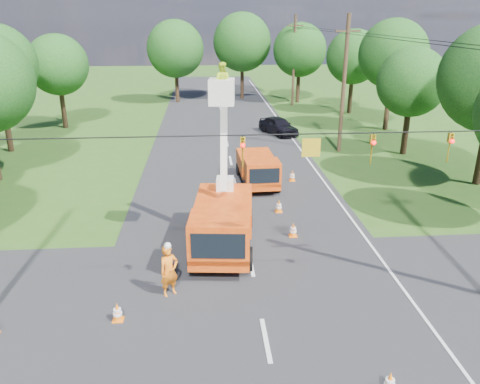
{
  "coord_description": "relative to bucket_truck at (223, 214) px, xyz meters",
  "views": [
    {
      "loc": [
        -1.77,
        -12.27,
        9.8
      ],
      "look_at": [
        -0.32,
        6.75,
        2.6
      ],
      "focal_mm": 35.0,
      "sensor_mm": 36.0,
      "label": 1
    }
  ],
  "objects": [
    {
      "name": "edge_line",
      "position": [
        6.7,
        13.46,
        -1.68
      ],
      "size": [
        0.12,
        90.0,
        0.02
      ],
      "primitive_type": "cube",
      "color": "silver",
      "rests_on": "ground"
    },
    {
      "name": "road_cross",
      "position": [
        1.1,
        -4.54,
        -1.68
      ],
      "size": [
        56.0,
        10.0,
        0.07
      ],
      "primitive_type": "cube",
      "color": "black",
      "rests_on": "ground"
    },
    {
      "name": "traffic_cone_7",
      "position": [
        4.74,
        8.77,
        -1.32
      ],
      "size": [
        0.38,
        0.38,
        0.71
      ],
      "color": "orange",
      "rests_on": "ground"
    },
    {
      "name": "traffic_cone_1",
      "position": [
        4.21,
        -9.0,
        -1.32
      ],
      "size": [
        0.38,
        0.38,
        0.71
      ],
      "color": "orange",
      "rests_on": "ground"
    },
    {
      "name": "tree_far_c",
      "position": [
        10.6,
        37.46,
        4.38
      ],
      "size": [
        6.2,
        6.2,
        9.18
      ],
      "color": "#382616",
      "rests_on": "ground"
    },
    {
      "name": "tree_right_c",
      "position": [
        14.3,
        14.46,
        3.63
      ],
      "size": [
        5.0,
        5.0,
        7.83
      ],
      "color": "#382616",
      "rests_on": "ground"
    },
    {
      "name": "tree_left_f",
      "position": [
        -13.7,
        25.46,
        4.0
      ],
      "size": [
        5.4,
        5.4,
        8.4
      ],
      "color": "#382616",
      "rests_on": "ground"
    },
    {
      "name": "tree_right_e",
      "position": [
        14.9,
        30.46,
        4.13
      ],
      "size": [
        5.6,
        5.6,
        8.63
      ],
      "color": "#382616",
      "rests_on": "ground"
    },
    {
      "name": "pole_right_mid",
      "position": [
        9.6,
        15.46,
        3.43
      ],
      "size": [
        1.8,
        0.3,
        10.0
      ],
      "color": "#4C3823",
      "rests_on": "ground"
    },
    {
      "name": "tree_far_b",
      "position": [
        4.1,
        40.46,
        5.13
      ],
      "size": [
        7.0,
        7.0,
        10.32
      ],
      "color": "#382616",
      "rests_on": "ground"
    },
    {
      "name": "distant_car",
      "position": [
        5.77,
        21.29,
        -0.91
      ],
      "size": [
        3.46,
        4.85,
        1.53
      ],
      "primitive_type": "imported",
      "rotation": [
        0.0,
        0.0,
        0.41
      ],
      "color": "black",
      "rests_on": "ground"
    },
    {
      "name": "signal_span",
      "position": [
        3.33,
        -4.55,
        4.2
      ],
      "size": [
        18.0,
        0.29,
        1.07
      ],
      "color": "black",
      "rests_on": "ground"
    },
    {
      "name": "bucket_truck",
      "position": [
        0.0,
        0.0,
        0.0
      ],
      "size": [
        3.11,
        6.73,
        8.08
      ],
      "rotation": [
        0.0,
        0.0,
        -0.1
      ],
      "color": "#EE5A10",
      "rests_on": "ground"
    },
    {
      "name": "second_truck",
      "position": [
        2.49,
        8.32,
        -0.63
      ],
      "size": [
        2.34,
        5.5,
        2.03
      ],
      "rotation": [
        0.0,
        0.0,
        0.04
      ],
      "color": "#EE5A10",
      "rests_on": "ground"
    },
    {
      "name": "ground",
      "position": [
        1.1,
        13.46,
        -1.68
      ],
      "size": [
        140.0,
        140.0,
        0.0
      ],
      "primitive_type": "plane",
      "color": "#2C5319",
      "rests_on": "ground"
    },
    {
      "name": "traffic_cone_2",
      "position": [
        3.35,
        0.91,
        -1.32
      ],
      "size": [
        0.38,
        0.38,
        0.71
      ],
      "color": "orange",
      "rests_on": "ground"
    },
    {
      "name": "traffic_cone_3",
      "position": [
        3.12,
        3.87,
        -1.32
      ],
      "size": [
        0.38,
        0.38,
        0.71
      ],
      "color": "orange",
      "rests_on": "ground"
    },
    {
      "name": "pole_right_far",
      "position": [
        9.6,
        35.46,
        3.43
      ],
      "size": [
        1.8,
        0.3,
        10.0
      ],
      "color": "#4C3823",
      "rests_on": "ground"
    },
    {
      "name": "traffic_cone_4",
      "position": [
        -3.81,
        -5.1,
        -1.32
      ],
      "size": [
        0.38,
        0.38,
        0.71
      ],
      "color": "orange",
      "rests_on": "ground"
    },
    {
      "name": "tree_far_a",
      "position": [
        -3.9,
        38.46,
        4.51
      ],
      "size": [
        6.6,
        6.6,
        9.5
      ],
      "color": "#382616",
      "rests_on": "ground"
    },
    {
      "name": "tree_right_d",
      "position": [
        15.9,
        22.46,
        5.0
      ],
      "size": [
        6.0,
        6.0,
        9.7
      ],
      "color": "#382616",
      "rests_on": "ground"
    },
    {
      "name": "ground_worker",
      "position": [
        -2.13,
        -3.61,
        -0.67
      ],
      "size": [
        0.88,
        0.81,
        2.03
      ],
      "primitive_type": "imported",
      "rotation": [
        0.0,
        0.0,
        0.59
      ],
      "color": "orange",
      "rests_on": "ground"
    },
    {
      "name": "road_main",
      "position": [
        1.1,
        13.46,
        -1.68
      ],
      "size": [
        12.0,
        100.0,
        0.06
      ],
      "primitive_type": "cube",
      "color": "black",
      "rests_on": "ground"
    }
  ]
}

